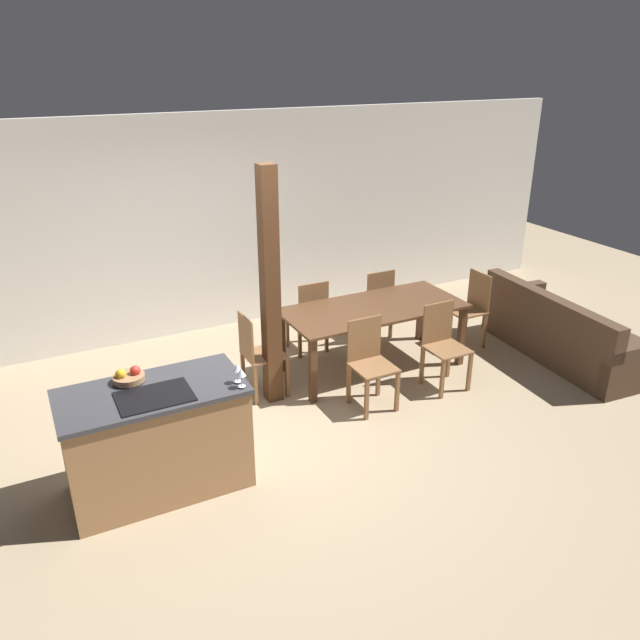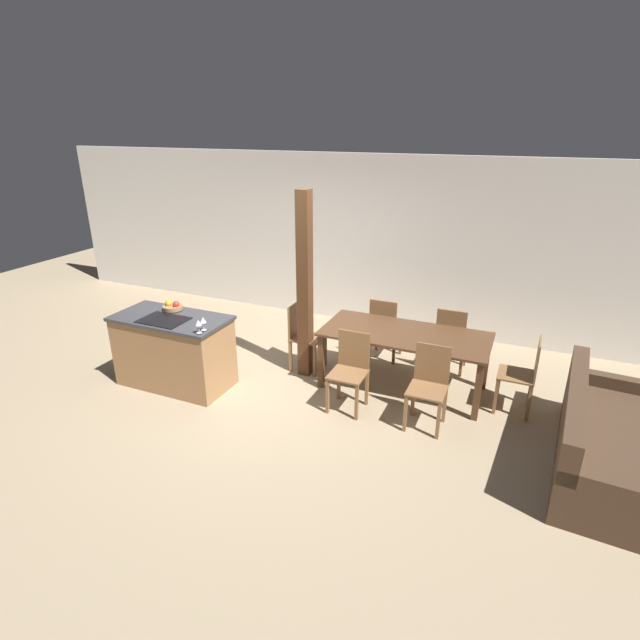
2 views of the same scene
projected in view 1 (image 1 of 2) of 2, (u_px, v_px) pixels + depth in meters
The scene contains 15 objects.
ground_plane at pixel (274, 430), 5.95m from camera, with size 16.00×16.00×0.00m, color #9E896B.
wall_back at pixel (185, 228), 7.60m from camera, with size 11.20×0.08×2.70m.
kitchen_island at pixel (157, 439), 4.99m from camera, with size 1.43×0.73×0.92m.
fruit_bowl at pixel (129, 376), 4.92m from camera, with size 0.25×0.25×0.12m.
wine_glass_near at pixel (241, 373), 4.80m from camera, with size 0.07×0.07×0.16m.
wine_glass_middle at pixel (237, 368), 4.87m from camera, with size 0.07×0.07×0.16m.
dining_table at pixel (373, 314), 6.90m from camera, with size 2.02×0.92×0.74m.
dining_chair_near_left at pixel (370, 362), 6.22m from camera, with size 0.40×0.40×0.91m.
dining_chair_near_right at pixel (443, 344), 6.59m from camera, with size 0.40×0.40×0.91m.
dining_chair_far_left at pixel (309, 315), 7.34m from camera, with size 0.40×0.40×0.91m.
dining_chair_far_right at pixel (375, 302), 7.72m from camera, with size 0.40×0.40×0.91m.
dining_chair_head_end at pixel (258, 353), 6.39m from camera, with size 0.40×0.40×0.91m.
dining_chair_foot_end at pixel (470, 307), 7.54m from camera, with size 0.40×0.40×0.91m.
couch at pixel (565, 335), 7.31m from camera, with size 1.01×2.13×0.81m.
timber_post at pixel (270, 290), 6.03m from camera, with size 0.16×0.16×2.41m.
Camera 1 is at (-1.90, -4.71, 3.30)m, focal length 35.00 mm.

